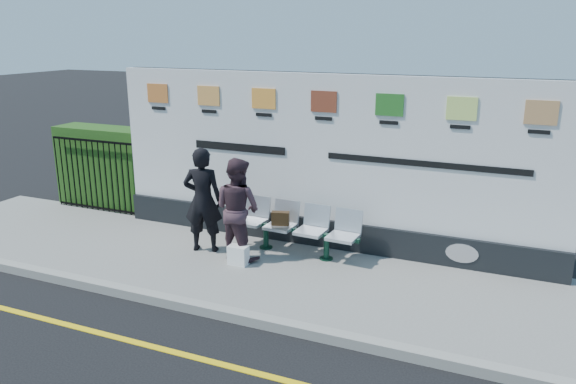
{
  "coord_description": "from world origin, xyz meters",
  "views": [
    {
      "loc": [
        3.61,
        -5.03,
        3.79
      ],
      "look_at": [
        0.14,
        3.1,
        1.25
      ],
      "focal_mm": 35.0,
      "sensor_mm": 36.0,
      "label": 1
    }
  ],
  "objects_px": {
    "bench": "(295,240)",
    "woman_right": "(238,209)",
    "billboard": "(324,174)",
    "woman_left": "(203,200)"
  },
  "relations": [
    {
      "from": "bench",
      "to": "woman_right",
      "type": "xyz_separation_m",
      "value": [
        -0.82,
        -0.52,
        0.62
      ]
    },
    {
      "from": "woman_left",
      "to": "bench",
      "type": "bearing_deg",
      "value": -178.83
    },
    {
      "from": "billboard",
      "to": "woman_left",
      "type": "bearing_deg",
      "value": -149.7
    },
    {
      "from": "bench",
      "to": "woman_right",
      "type": "distance_m",
      "value": 1.15
    },
    {
      "from": "billboard",
      "to": "woman_left",
      "type": "height_order",
      "value": "billboard"
    },
    {
      "from": "billboard",
      "to": "woman_right",
      "type": "distance_m",
      "value": 1.63
    },
    {
      "from": "billboard",
      "to": "bench",
      "type": "distance_m",
      "value": 1.25
    },
    {
      "from": "billboard",
      "to": "woman_left",
      "type": "distance_m",
      "value": 2.12
    },
    {
      "from": "billboard",
      "to": "woman_right",
      "type": "height_order",
      "value": "billboard"
    },
    {
      "from": "bench",
      "to": "billboard",
      "type": "bearing_deg",
      "value": 66.83
    }
  ]
}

